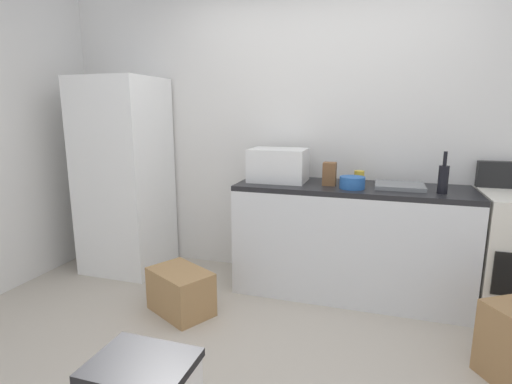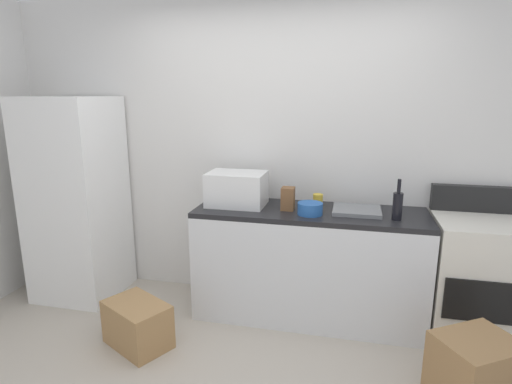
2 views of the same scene
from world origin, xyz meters
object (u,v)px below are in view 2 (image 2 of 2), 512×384
refrigerator (77,199)px  knife_block (288,199)px  wine_bottle (398,205)px  stove_oven (473,276)px  cardboard_box_medium (475,374)px  cardboard_box_small (138,324)px  coffee_mug (318,200)px  microwave (237,189)px  mixing_bowl (310,209)px

refrigerator → knife_block: 1.88m
refrigerator → wine_bottle: (2.68, -0.06, 0.13)m
stove_oven → wine_bottle: (-0.59, -0.12, 0.54)m
cardboard_box_medium → cardboard_box_small: size_ratio=0.93×
refrigerator → knife_block: size_ratio=9.81×
coffee_mug → microwave: bearing=-170.4°
cardboard_box_small → wine_bottle: bearing=18.5°
mixing_bowl → cardboard_box_small: mixing_bowl is taller
microwave → knife_block: microwave is taller
coffee_mug → cardboard_box_medium: 1.57m
wine_bottle → knife_block: (-0.81, 0.08, -0.02)m
wine_bottle → cardboard_box_medium: (0.42, -0.71, -0.79)m
wine_bottle → knife_block: wine_bottle is taller
refrigerator → cardboard_box_small: bearing=-36.2°
wine_bottle → cardboard_box_small: wine_bottle is taller
knife_block → stove_oven: bearing=1.4°
refrigerator → mixing_bowl: (2.06, -0.07, 0.06)m
stove_oven → microwave: bearing=179.4°
wine_bottle → knife_block: size_ratio=1.67×
microwave → knife_block: bearing=-7.1°
wine_bottle → coffee_mug: bearing=157.4°
stove_oven → cardboard_box_small: stove_oven is taller
knife_block → cardboard_box_small: bearing=-145.3°
wine_bottle → coffee_mug: (-0.59, 0.24, -0.06)m
mixing_bowl → cardboard_box_medium: size_ratio=0.43×
refrigerator → coffee_mug: size_ratio=17.66×
stove_oven → knife_block: bearing=-178.6°
wine_bottle → stove_oven: bearing=11.2°
knife_block → cardboard_box_medium: 1.65m
stove_oven → cardboard_box_medium: (-0.17, -0.83, -0.25)m
stove_oven → cardboard_box_small: size_ratio=2.35×
wine_bottle → cardboard_box_small: size_ratio=0.64×
mixing_bowl → cardboard_box_medium: bearing=-34.2°
stove_oven → mixing_bowl: 1.31m
wine_bottle → cardboard_box_medium: bearing=-59.6°
mixing_bowl → cardboard_box_medium: mixing_bowl is taller
microwave → knife_block: size_ratio=2.56×
knife_block → wine_bottle: bearing=-5.8°
mixing_bowl → wine_bottle: bearing=0.4°
mixing_bowl → cardboard_box_small: size_ratio=0.41×
stove_oven → cardboard_box_small: (-2.37, -0.71, -0.30)m
coffee_mug → mixing_bowl: coffee_mug is taller
knife_block → refrigerator: bearing=-179.4°
wine_bottle → cardboard_box_small: (-1.79, -0.60, -0.85)m
refrigerator → microwave: bearing=2.9°
refrigerator → wine_bottle: size_ratio=5.89×
microwave → coffee_mug: microwave is taller
coffee_mug → knife_block: size_ratio=0.56×
refrigerator → coffee_mug: (2.10, 0.18, 0.07)m
knife_block → mixing_bowl: (0.18, -0.09, -0.04)m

